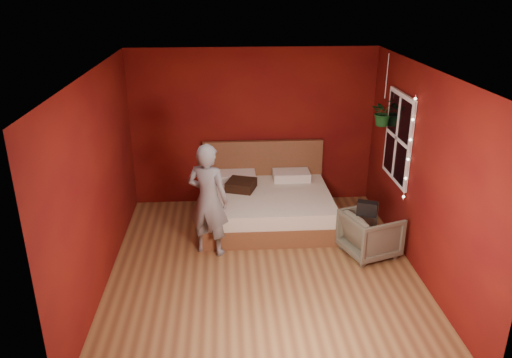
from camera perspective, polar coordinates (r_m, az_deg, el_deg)
name	(u,v)px	position (r m, az deg, el deg)	size (l,w,h in m)	color
floor	(263,269)	(6.72, 0.83, -10.23)	(4.50, 4.50, 0.00)	olive
room_walls	(264,149)	(6.00, 0.92, 3.49)	(4.04, 4.54, 2.62)	maroon
window	(398,138)	(7.31, 15.91, 4.55)	(0.05, 0.97, 1.27)	white
fairy_lights	(409,150)	(6.84, 17.11, 3.23)	(0.04, 0.04, 1.45)	silver
bed	(266,204)	(7.87, 1.20, -2.83)	(1.99, 1.69, 1.10)	brown
person	(208,200)	(6.78, -5.48, -2.40)	(0.58, 0.38, 1.60)	slate
armchair	(370,234)	(7.08, 12.91, -6.10)	(0.67, 0.69, 0.63)	#686552
handbag	(367,208)	(6.84, 12.59, -3.30)	(0.27, 0.13, 0.19)	black
throw_pillow	(241,185)	(7.83, -1.71, -0.69)	(0.41, 0.41, 0.15)	black
hanging_plant	(383,112)	(7.66, 14.36, 7.43)	(0.46, 0.44, 1.05)	silver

